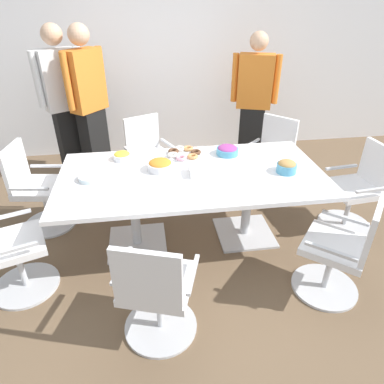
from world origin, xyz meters
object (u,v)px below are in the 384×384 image
object	(u,v)px
office_chair_2	(357,192)
office_chair_0	(156,294)
snack_bowl_chips_orange	(160,165)
snack_bowl_cookies	(287,166)
person_standing_1	(89,102)
office_chair_3	(270,160)
person_standing_0	(64,101)
donut_platter	(184,153)
napkin_pile	(199,171)
person_standing_2	(254,101)
snack_bowl_candy_mix	(227,150)
plate_stack	(91,177)
office_chair_6	(7,251)
office_chair_5	(38,192)
conference_table	(192,185)
office_chair_4	(149,160)
office_chair_1	(341,253)
snack_bowl_chips_yellow	(122,156)

from	to	relation	value
office_chair_2	office_chair_0	bearing A→B (deg)	111.20
snack_bowl_chips_orange	snack_bowl_cookies	xyz separation A→B (m)	(1.13, -0.21, 0.01)
office_chair_2	person_standing_1	world-z (taller)	person_standing_1
snack_bowl_chips_orange	office_chair_3	bearing A→B (deg)	28.64
person_standing_0	donut_platter	distance (m)	1.87
snack_bowl_chips_orange	napkin_pile	xyz separation A→B (m)	(0.34, -0.14, -0.02)
donut_platter	person_standing_2	bearing A→B (deg)	47.79
office_chair_0	person_standing_2	bearing A→B (deg)	79.52
snack_bowl_cookies	donut_platter	bearing A→B (deg)	150.28
snack_bowl_candy_mix	plate_stack	bearing A→B (deg)	-164.92
office_chair_3	office_chair_6	world-z (taller)	same
office_chair_6	snack_bowl_cookies	bearing A→B (deg)	79.15
office_chair_3	person_standing_2	size ratio (longest dim) A/B	0.51
office_chair_5	office_chair_6	bearing A→B (deg)	7.38
conference_table	office_chair_2	xyz separation A→B (m)	(1.70, -0.01, -0.22)
napkin_pile	person_standing_1	bearing A→B (deg)	124.42
office_chair_4	office_chair_6	size ratio (longest dim) A/B	1.00
conference_table	person_standing_0	distance (m)	2.20
plate_stack	napkin_pile	distance (m)	0.96
office_chair_1	snack_bowl_candy_mix	distance (m)	1.44
office_chair_2	donut_platter	distance (m)	1.81
office_chair_0	person_standing_1	bearing A→B (deg)	121.96
person_standing_1	person_standing_2	size ratio (longest dim) A/B	1.06
office_chair_0	plate_stack	distance (m)	1.24
office_chair_5	snack_bowl_chips_yellow	size ratio (longest dim) A/B	5.24
snack_bowl_chips_orange	snack_bowl_candy_mix	world-z (taller)	snack_bowl_chips_orange
office_chair_2	napkin_pile	distance (m)	1.69
office_chair_6	snack_bowl_chips_yellow	distance (m)	1.30
plate_stack	office_chair_6	bearing A→B (deg)	-144.08
office_chair_2	conference_table	bearing A→B (deg)	84.14
conference_table	person_standing_0	xyz separation A→B (m)	(-1.36, 1.68, 0.37)
person_standing_1	donut_platter	size ratio (longest dim) A/B	5.48
office_chair_4	person_standing_2	xyz separation A→B (m)	(1.42, 0.51, 0.52)
plate_stack	napkin_pile	world-z (taller)	napkin_pile
office_chair_0	office_chair_2	world-z (taller)	same
snack_bowl_chips_orange	donut_platter	xyz separation A→B (m)	(0.25, 0.29, -0.03)
office_chair_3	office_chair_4	xyz separation A→B (m)	(-1.45, 0.23, 0.00)
office_chair_0	napkin_pile	xyz separation A→B (m)	(0.46, 1.03, 0.38)
office_chair_0	person_standing_0	bearing A→B (deg)	127.42
snack_bowl_candy_mix	snack_bowl_chips_yellow	world-z (taller)	snack_bowl_candy_mix
office_chair_6	plate_stack	size ratio (longest dim) A/B	4.29
office_chair_1	snack_bowl_cookies	world-z (taller)	office_chair_1
office_chair_4	person_standing_2	size ratio (longest dim) A/B	0.51
office_chair_6	person_standing_0	size ratio (longest dim) A/B	0.48
person_standing_1	snack_bowl_candy_mix	size ratio (longest dim) A/B	8.48
napkin_pile	plate_stack	bearing A→B (deg)	177.29
person_standing_1	snack_bowl_chips_orange	world-z (taller)	person_standing_1
office_chair_1	plate_stack	bearing A→B (deg)	106.82
snack_bowl_candy_mix	napkin_pile	size ratio (longest dim) A/B	1.23
person_standing_0	snack_bowl_candy_mix	size ratio (longest dim) A/B	8.46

